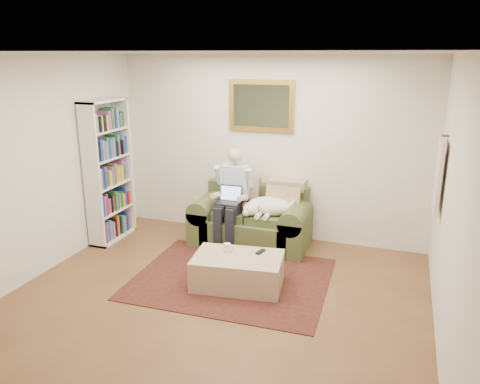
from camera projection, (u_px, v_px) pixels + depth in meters
The scene contains 12 objects.
room_shell at pixel (211, 187), 4.71m from camera, with size 4.51×5.00×2.61m.
rug at pixel (232, 278), 5.61m from camera, with size 2.27×1.81×0.01m, color black.
sofa at pixel (251, 225), 6.57m from camera, with size 1.62×0.82×0.97m.
seated_man at pixel (231, 199), 6.40m from camera, with size 0.53×0.76×1.36m, color #8CB6D8, non-canonical shape.
laptop at pixel (229, 198), 6.34m from camera, with size 0.31×0.25×0.23m.
sleeping_dog at pixel (270, 206), 6.31m from camera, with size 0.67×0.42×0.25m, color white, non-canonical shape.
ottoman at pixel (238, 271), 5.40m from camera, with size 1.01×0.64×0.37m, color #D0B48B.
coffee_mug at pixel (227, 248), 5.46m from camera, with size 0.08×0.08×0.10m, color white.
tv_remote at pixel (261, 252), 5.45m from camera, with size 0.05×0.15×0.02m, color black.
bookshelf at pixel (108, 172), 6.59m from camera, with size 0.28×0.80×2.00m, color white, non-canonical shape.
wall_mirror at pixel (261, 106), 6.49m from camera, with size 0.94×0.04×0.72m.
hanging_shirt at pixel (439, 172), 5.12m from camera, with size 0.06×0.52×0.90m, color #F7D4CC, non-canonical shape.
Camera 1 is at (1.79, -3.81, 2.59)m, focal length 35.00 mm.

